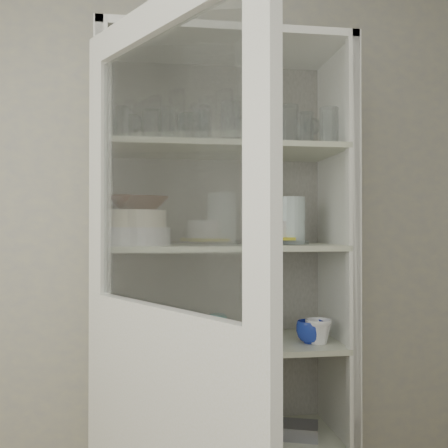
# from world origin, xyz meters

# --- Properties ---
(wall_back) EXTENTS (3.60, 0.02, 2.60)m
(wall_back) POSITION_xyz_m (0.00, 1.50, 1.30)
(wall_back) COLOR #A19F9B
(wall_back) RESTS_ON ground
(pantry_cabinet) EXTENTS (1.00, 0.45, 2.10)m
(pantry_cabinet) POSITION_xyz_m (0.20, 1.34, 0.94)
(pantry_cabinet) COLOR silver
(pantry_cabinet) RESTS_ON floor
(cupboard_door) EXTENTS (0.51, 0.78, 2.00)m
(cupboard_door) POSITION_xyz_m (-0.06, 0.67, 0.87)
(cupboard_door) COLOR silver
(cupboard_door) RESTS_ON floor
(tumbler_0) EXTENTS (0.08, 0.08, 0.13)m
(tumbler_0) POSITION_xyz_m (-0.21, 1.16, 1.73)
(tumbler_0) COLOR silver
(tumbler_0) RESTS_ON shelf_glass
(tumbler_1) EXTENTS (0.08, 0.08, 0.13)m
(tumbler_1) POSITION_xyz_m (0.09, 1.11, 1.73)
(tumbler_1) COLOR silver
(tumbler_1) RESTS_ON shelf_glass
(tumbler_2) EXTENTS (0.07, 0.07, 0.13)m
(tumbler_2) POSITION_xyz_m (-0.04, 1.14, 1.73)
(tumbler_2) COLOR silver
(tumbler_2) RESTS_ON shelf_glass
(tumbler_3) EXTENTS (0.08, 0.08, 0.15)m
(tumbler_3) POSITION_xyz_m (0.20, 1.12, 1.74)
(tumbler_3) COLOR silver
(tumbler_3) RESTS_ON shelf_glass
(tumbler_4) EXTENTS (0.09, 0.09, 0.15)m
(tumbler_4) POSITION_xyz_m (0.44, 1.13, 1.74)
(tumbler_4) COLOR silver
(tumbler_4) RESTS_ON shelf_glass
(tumbler_5) EXTENTS (0.10, 0.10, 0.15)m
(tumbler_5) POSITION_xyz_m (0.61, 1.15, 1.74)
(tumbler_5) COLOR silver
(tumbler_5) RESTS_ON shelf_glass
(tumbler_6) EXTENTS (0.07, 0.07, 0.13)m
(tumbler_6) POSITION_xyz_m (0.51, 1.14, 1.72)
(tumbler_6) COLOR silver
(tumbler_6) RESTS_ON shelf_glass
(tumbler_7) EXTENTS (0.08, 0.08, 0.15)m
(tumbler_7) POSITION_xyz_m (-0.10, 1.27, 1.74)
(tumbler_7) COLOR silver
(tumbler_7) RESTS_ON shelf_glass
(tumbler_8) EXTENTS (0.10, 0.10, 0.15)m
(tumbler_8) POSITION_xyz_m (-0.21, 1.29, 1.74)
(tumbler_8) COLOR silver
(tumbler_8) RESTS_ON shelf_glass
(tumbler_9) EXTENTS (0.09, 0.09, 0.14)m
(tumbler_9) POSITION_xyz_m (0.08, 1.27, 1.73)
(tumbler_9) COLOR silver
(tumbler_9) RESTS_ON shelf_glass
(tumbler_10) EXTENTS (0.07, 0.07, 0.12)m
(tumbler_10) POSITION_xyz_m (0.27, 1.25, 1.72)
(tumbler_10) COLOR silver
(tumbler_10) RESTS_ON shelf_glass
(tumbler_11) EXTENTS (0.10, 0.10, 0.15)m
(tumbler_11) POSITION_xyz_m (0.41, 1.25, 1.74)
(tumbler_11) COLOR silver
(tumbler_11) RESTS_ON shelf_glass
(goblet_0) EXTENTS (0.08, 0.08, 0.17)m
(goblet_0) POSITION_xyz_m (-0.17, 1.38, 1.75)
(goblet_0) COLOR silver
(goblet_0) RESTS_ON shelf_glass
(goblet_1) EXTENTS (0.08, 0.08, 0.19)m
(goblet_1) POSITION_xyz_m (0.05, 1.38, 1.76)
(goblet_1) COLOR silver
(goblet_1) RESTS_ON shelf_glass
(goblet_2) EXTENTS (0.08, 0.08, 0.18)m
(goblet_2) POSITION_xyz_m (0.43, 1.39, 1.75)
(goblet_2) COLOR silver
(goblet_2) RESTS_ON shelf_glass
(goblet_3) EXTENTS (0.08, 0.08, 0.18)m
(goblet_3) POSITION_xyz_m (0.61, 1.37, 1.75)
(goblet_3) COLOR silver
(goblet_3) RESTS_ON shelf_glass
(plate_stack_front) EXTENTS (0.25, 0.25, 0.07)m
(plate_stack_front) POSITION_xyz_m (-0.15, 1.20, 1.30)
(plate_stack_front) COLOR white
(plate_stack_front) RESTS_ON shelf_plates
(plate_stack_back) EXTENTS (0.19, 0.19, 0.08)m
(plate_stack_back) POSITION_xyz_m (-0.21, 1.37, 1.30)
(plate_stack_back) COLOR white
(plate_stack_back) RESTS_ON shelf_plates
(cream_bowl) EXTENTS (0.23, 0.23, 0.07)m
(cream_bowl) POSITION_xyz_m (-0.15, 1.20, 1.36)
(cream_bowl) COLOR #EFE5C8
(cream_bowl) RESTS_ON plate_stack_front
(terracotta_bowl) EXTENTS (0.28, 0.28, 0.05)m
(terracotta_bowl) POSITION_xyz_m (-0.15, 1.20, 1.42)
(terracotta_bowl) COLOR #3F1F12
(terracotta_bowl) RESTS_ON cream_bowl
(glass_platter) EXTENTS (0.41, 0.41, 0.02)m
(glass_platter) POSITION_xyz_m (0.41, 1.29, 1.27)
(glass_platter) COLOR silver
(glass_platter) RESTS_ON shelf_plates
(yellow_trivet) EXTENTS (0.18, 0.18, 0.01)m
(yellow_trivet) POSITION_xyz_m (0.41, 1.29, 1.28)
(yellow_trivet) COLOR gold
(yellow_trivet) RESTS_ON glass_platter
(white_ramekin) EXTENTS (0.17, 0.17, 0.07)m
(white_ramekin) POSITION_xyz_m (0.41, 1.29, 1.32)
(white_ramekin) COLOR white
(white_ramekin) RESTS_ON yellow_trivet
(grey_bowl_stack) EXTENTS (0.12, 0.12, 0.20)m
(grey_bowl_stack) POSITION_xyz_m (0.49, 1.28, 1.36)
(grey_bowl_stack) COLOR silver
(grey_bowl_stack) RESTS_ON shelf_plates
(mug_blue) EXTENTS (0.12, 0.12, 0.09)m
(mug_blue) POSITION_xyz_m (0.54, 1.19, 0.91)
(mug_blue) COLOR #1634A5
(mug_blue) RESTS_ON shelf_mugs
(mug_teal) EXTENTS (0.13, 0.13, 0.10)m
(mug_teal) POSITION_xyz_m (0.37, 1.33, 0.91)
(mug_teal) COLOR #1A7076
(mug_teal) RESTS_ON shelf_mugs
(mug_white) EXTENTS (0.14, 0.14, 0.10)m
(mug_white) POSITION_xyz_m (0.57, 1.17, 0.91)
(mug_white) COLOR white
(mug_white) RESTS_ON shelf_mugs
(teal_jar) EXTENTS (0.08, 0.08, 0.10)m
(teal_jar) POSITION_xyz_m (0.18, 1.29, 0.91)
(teal_jar) COLOR #1A7076
(teal_jar) RESTS_ON shelf_mugs
(measuring_cups) EXTENTS (0.10, 0.10, 0.04)m
(measuring_cups) POSITION_xyz_m (-0.00, 1.18, 0.88)
(measuring_cups) COLOR #BCBCBC
(measuring_cups) RESTS_ON shelf_mugs
(white_canister) EXTENTS (0.16, 0.16, 0.14)m
(white_canister) POSITION_xyz_m (-0.21, 1.30, 0.93)
(white_canister) COLOR white
(white_canister) RESTS_ON shelf_mugs
(cream_dish) EXTENTS (0.22, 0.22, 0.07)m
(cream_dish) POSITION_xyz_m (0.00, 1.27, 0.49)
(cream_dish) COLOR #EFE5C8
(cream_dish) RESTS_ON shelf_bot
(tin_box) EXTENTS (0.21, 0.18, 0.05)m
(tin_box) POSITION_xyz_m (0.50, 1.24, 0.49)
(tin_box) COLOR gray
(tin_box) RESTS_ON shelf_bot
(tumbler_12) EXTENTS (0.07, 0.07, 0.15)m
(tumbler_12) POSITION_xyz_m (0.11, 1.26, 1.74)
(tumbler_12) COLOR silver
(tumbler_12) RESTS_ON shelf_glass
(tumbler_13) EXTENTS (0.07, 0.07, 0.14)m
(tumbler_13) POSITION_xyz_m (0.04, 1.25, 1.73)
(tumbler_13) COLOR silver
(tumbler_13) RESTS_ON shelf_glass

